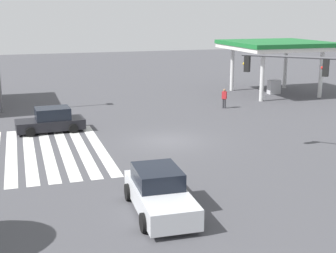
{
  "coord_description": "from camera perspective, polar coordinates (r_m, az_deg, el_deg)",
  "views": [
    {
      "loc": [
        25.69,
        -8.29,
        7.52
      ],
      "look_at": [
        0.0,
        0.0,
        0.89
      ],
      "focal_mm": 50.0,
      "sensor_mm": 36.0,
      "label": 1
    }
  ],
  "objects": [
    {
      "name": "traffic_signal_mast",
      "position": [
        24.56,
        18.21,
        4.95
      ],
      "size": [
        4.5,
        4.5,
        5.56
      ],
      "rotation": [
        0.0,
        0.0,
        -2.36
      ],
      "color": "#47474C",
      "rests_on": "ground_plane"
    },
    {
      "name": "car_1",
      "position": [
        18.17,
        -1.07,
        -8.07
      ],
      "size": [
        4.86,
        2.3,
        1.64
      ],
      "rotation": [
        0.0,
        0.0,
        -0.04
      ],
      "color": "silver",
      "rests_on": "ground_plane"
    },
    {
      "name": "crosswalk_markings",
      "position": [
        26.8,
        -14.49,
        -2.94
      ],
      "size": [
        10.69,
        6.3,
        0.01
      ],
      "rotation": [
        0.0,
        0.0,
        1.57
      ],
      "color": "silver",
      "rests_on": "ground_plane"
    },
    {
      "name": "ground_plane",
      "position": [
        28.02,
        -0.0,
        -1.77
      ],
      "size": [
        128.25,
        128.25,
        0.0
      ],
      "primitive_type": "plane",
      "color": "#47474C"
    },
    {
      "name": "pedestrian",
      "position": [
        37.66,
        6.88,
        3.52
      ],
      "size": [
        0.41,
        0.41,
        1.57
      ],
      "rotation": [
        0.0,
        0.0,
        -0.74
      ],
      "color": "#38383D",
      "rests_on": "ground_plane"
    },
    {
      "name": "gas_station_canopy",
      "position": [
        44.84,
        13.04,
        9.43
      ],
      "size": [
        8.62,
        8.62,
        4.9
      ],
      "color": "silver",
      "rests_on": "ground_plane"
    },
    {
      "name": "car_0",
      "position": [
        31.01,
        -14.07,
        0.69
      ],
      "size": [
        2.25,
        4.37,
        1.56
      ],
      "rotation": [
        0.0,
        0.0,
        -1.52
      ],
      "color": "black",
      "rests_on": "ground_plane"
    }
  ]
}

